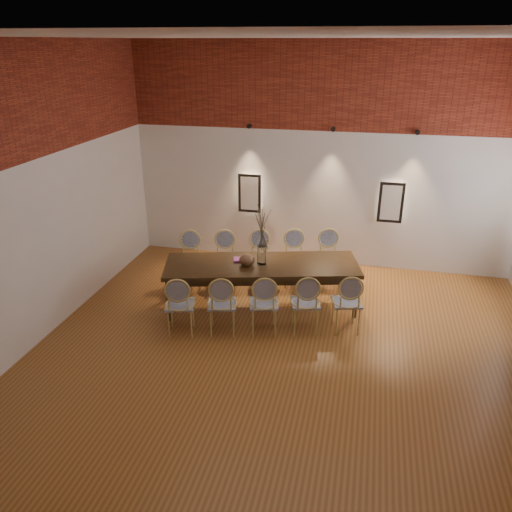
% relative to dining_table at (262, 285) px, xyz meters
% --- Properties ---
extents(floor, '(7.00, 7.00, 0.02)m').
position_rel_dining_table_xyz_m(floor, '(0.64, -1.50, -0.39)').
color(floor, brown).
rests_on(floor, ground).
extents(ceiling, '(7.00, 7.00, 0.02)m').
position_rel_dining_table_xyz_m(ceiling, '(0.64, -1.50, 3.63)').
color(ceiling, silver).
rests_on(ceiling, ground).
extents(wall_back, '(7.00, 0.10, 4.00)m').
position_rel_dining_table_xyz_m(wall_back, '(0.64, 2.05, 1.62)').
color(wall_back, silver).
rests_on(wall_back, ground).
extents(wall_front, '(7.00, 0.10, 4.00)m').
position_rel_dining_table_xyz_m(wall_front, '(0.64, -5.05, 1.62)').
color(wall_front, silver).
rests_on(wall_front, ground).
extents(wall_left, '(0.10, 7.00, 4.00)m').
position_rel_dining_table_xyz_m(wall_left, '(-2.91, -1.50, 1.62)').
color(wall_left, silver).
rests_on(wall_left, ground).
extents(brick_band_back, '(7.00, 0.02, 1.50)m').
position_rel_dining_table_xyz_m(brick_band_back, '(0.64, 1.98, 2.88)').
color(brick_band_back, maroon).
rests_on(brick_band_back, ground).
extents(brick_band_front, '(7.00, 0.02, 1.50)m').
position_rel_dining_table_xyz_m(brick_band_front, '(0.64, -4.98, 2.88)').
color(brick_band_front, maroon).
rests_on(brick_band_front, ground).
extents(brick_band_left, '(0.02, 7.00, 1.50)m').
position_rel_dining_table_xyz_m(brick_band_left, '(-2.84, -1.50, 2.88)').
color(brick_band_left, maroon).
rests_on(brick_band_left, ground).
extents(niche_left, '(0.36, 0.06, 0.66)m').
position_rel_dining_table_xyz_m(niche_left, '(-0.66, 1.95, 0.93)').
color(niche_left, '#FFEAC6').
rests_on(niche_left, wall_back).
extents(niche_right, '(0.36, 0.06, 0.66)m').
position_rel_dining_table_xyz_m(niche_right, '(1.94, 1.95, 0.93)').
color(niche_right, '#FFEAC6').
rests_on(niche_right, wall_back).
extents(spot_fixture_left, '(0.08, 0.10, 0.08)m').
position_rel_dining_table_xyz_m(spot_fixture_left, '(-0.66, 1.92, 2.17)').
color(spot_fixture_left, black).
rests_on(spot_fixture_left, wall_back).
extents(spot_fixture_mid, '(0.08, 0.10, 0.08)m').
position_rel_dining_table_xyz_m(spot_fixture_mid, '(0.84, 1.92, 2.17)').
color(spot_fixture_mid, black).
rests_on(spot_fixture_mid, wall_back).
extents(spot_fixture_right, '(0.08, 0.10, 0.08)m').
position_rel_dining_table_xyz_m(spot_fixture_right, '(2.24, 1.92, 2.17)').
color(spot_fixture_right, black).
rests_on(spot_fixture_right, wall_back).
extents(dining_table, '(3.16, 1.71, 0.75)m').
position_rel_dining_table_xyz_m(dining_table, '(0.00, 0.00, 0.00)').
color(dining_table, '#382410').
rests_on(dining_table, floor).
extents(chair_near_a, '(0.54, 0.54, 0.94)m').
position_rel_dining_table_xyz_m(chair_near_a, '(-0.97, -1.05, 0.09)').
color(chair_near_a, tan).
rests_on(chair_near_a, floor).
extents(chair_near_b, '(0.54, 0.54, 0.94)m').
position_rel_dining_table_xyz_m(chair_near_b, '(-0.39, -0.89, 0.09)').
color(chair_near_b, tan).
rests_on(chair_near_b, floor).
extents(chair_near_c, '(0.54, 0.54, 0.94)m').
position_rel_dining_table_xyz_m(chair_near_c, '(0.20, -0.74, 0.09)').
color(chair_near_c, tan).
rests_on(chair_near_c, floor).
extents(chair_near_d, '(0.54, 0.54, 0.94)m').
position_rel_dining_table_xyz_m(chair_near_d, '(0.78, -0.59, 0.09)').
color(chair_near_d, tan).
rests_on(chair_near_d, floor).
extents(chair_near_e, '(0.54, 0.54, 0.94)m').
position_rel_dining_table_xyz_m(chair_near_e, '(1.36, -0.43, 0.09)').
color(chair_near_e, tan).
rests_on(chair_near_e, floor).
extents(chair_far_a, '(0.54, 0.54, 0.94)m').
position_rel_dining_table_xyz_m(chair_far_a, '(-1.36, 0.43, 0.09)').
color(chair_far_a, tan).
rests_on(chair_far_a, floor).
extents(chair_far_b, '(0.54, 0.54, 0.94)m').
position_rel_dining_table_xyz_m(chair_far_b, '(-0.78, 0.59, 0.09)').
color(chair_far_b, tan).
rests_on(chair_far_b, floor).
extents(chair_far_c, '(0.54, 0.54, 0.94)m').
position_rel_dining_table_xyz_m(chair_far_c, '(-0.20, 0.74, 0.09)').
color(chair_far_c, tan).
rests_on(chair_far_c, floor).
extents(chair_far_d, '(0.54, 0.54, 0.94)m').
position_rel_dining_table_xyz_m(chair_far_d, '(0.39, 0.89, 0.09)').
color(chair_far_d, tan).
rests_on(chair_far_d, floor).
extents(chair_far_e, '(0.54, 0.54, 0.94)m').
position_rel_dining_table_xyz_m(chair_far_e, '(0.97, 1.05, 0.09)').
color(chair_far_e, tan).
rests_on(chair_far_e, floor).
extents(vase, '(0.14, 0.14, 0.30)m').
position_rel_dining_table_xyz_m(vase, '(-0.00, -0.00, 0.53)').
color(vase, silver).
rests_on(vase, dining_table).
extents(dried_branches, '(0.50, 0.50, 0.70)m').
position_rel_dining_table_xyz_m(dried_branches, '(-0.00, -0.00, 0.98)').
color(dried_branches, '#4E412C').
rests_on(dried_branches, vase).
extents(bowl, '(0.24, 0.24, 0.18)m').
position_rel_dining_table_xyz_m(bowl, '(-0.21, -0.11, 0.46)').
color(bowl, brown).
rests_on(bowl, dining_table).
extents(book, '(0.30, 0.24, 0.03)m').
position_rel_dining_table_xyz_m(book, '(-0.34, 0.05, 0.39)').
color(book, '#983188').
rests_on(book, dining_table).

